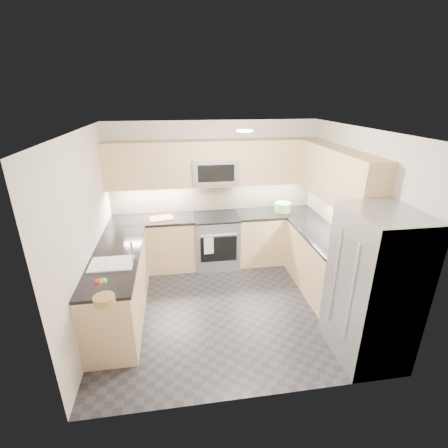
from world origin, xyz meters
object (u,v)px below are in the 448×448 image
Objects in this scene: cutting_board at (162,218)px; gas_range at (216,241)px; microwave at (215,171)px; fruit_basket at (104,300)px; refrigerator at (373,287)px; utensil_bowl at (283,207)px.

gas_range is at bearing -0.22° from cutting_board.
gas_range is at bearing -90.00° from microwave.
cutting_board is 1.77× the size of fruit_basket.
refrigerator is 6.32× the size of utensil_bowl.
microwave is at bearing 119.62° from refrigerator.
fruit_basket reaches higher than cutting_board.
microwave is at bearing 7.44° from cutting_board.
cutting_board is at bearing 179.78° from gas_range.
refrigerator is (1.45, -2.55, -0.80)m from microwave.
gas_range is 1.25m from microwave.
gas_range is at bearing 58.46° from fruit_basket.
utensil_bowl reaches higher than fruit_basket.
utensil_bowl is (1.21, -0.10, -0.68)m from microwave.
microwave reaches higher than cutting_board.
refrigerator is 2.47m from utensil_bowl.
fruit_basket is at bearing -121.54° from gas_range.
utensil_bowl is at bearing 95.58° from refrigerator.
refrigerator reaches higher than gas_range.
refrigerator is (1.45, -2.43, 0.45)m from gas_range.
utensil_bowl is at bearing 0.68° from cutting_board.
microwave is 3.54× the size of fruit_basket.
gas_range is 2.80m from fruit_basket.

